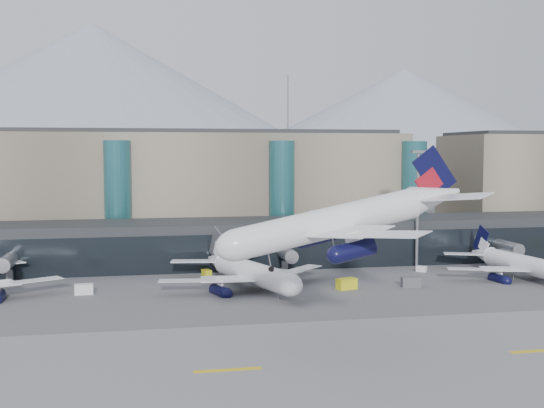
{
  "coord_description": "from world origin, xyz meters",
  "views": [
    {
      "loc": [
        -29.68,
        -92.02,
        25.46
      ],
      "look_at": [
        -5.63,
        32.0,
        15.62
      ],
      "focal_mm": 45.0,
      "sensor_mm": 36.0,
      "label": 1
    }
  ],
  "objects_px": {
    "jet_parked_right": "(515,257)",
    "veh_h": "(347,284)",
    "veh_d": "(494,262)",
    "lightmast_mid": "(417,202)",
    "veh_g": "(421,269)",
    "hero_jet": "(352,211)",
    "veh_c": "(411,282)",
    "veh_b": "(207,273)",
    "jet_parked_mid": "(245,264)",
    "veh_a": "(84,289)"
  },
  "relations": [
    {
      "from": "veh_h",
      "to": "hero_jet",
      "type": "bearing_deg",
      "value": -123.8
    },
    {
      "from": "jet_parked_mid",
      "to": "veh_a",
      "type": "xyz_separation_m",
      "value": [
        -29.07,
        -0.55,
        -3.47
      ]
    },
    {
      "from": "lightmast_mid",
      "to": "veh_b",
      "type": "xyz_separation_m",
      "value": [
        -46.67,
        -2.95,
        -13.74
      ]
    },
    {
      "from": "veh_c",
      "to": "veh_h",
      "type": "height_order",
      "value": "veh_h"
    },
    {
      "from": "hero_jet",
      "to": "jet_parked_right",
      "type": "height_order",
      "value": "hero_jet"
    },
    {
      "from": "hero_jet",
      "to": "veh_h",
      "type": "bearing_deg",
      "value": 68.74
    },
    {
      "from": "veh_b",
      "to": "veh_g",
      "type": "height_order",
      "value": "veh_b"
    },
    {
      "from": "jet_parked_right",
      "to": "veh_b",
      "type": "bearing_deg",
      "value": 70.61
    },
    {
      "from": "veh_d",
      "to": "veh_h",
      "type": "height_order",
      "value": "veh_h"
    },
    {
      "from": "veh_g",
      "to": "veh_c",
      "type": "bearing_deg",
      "value": -78.56
    },
    {
      "from": "veh_a",
      "to": "veh_b",
      "type": "relative_size",
      "value": 1.37
    },
    {
      "from": "veh_b",
      "to": "jet_parked_mid",
      "type": "bearing_deg",
      "value": -170.51
    },
    {
      "from": "hero_jet",
      "to": "jet_parked_right",
      "type": "xyz_separation_m",
      "value": [
        47.74,
        41.6,
        -13.84
      ]
    },
    {
      "from": "jet_parked_right",
      "to": "veh_h",
      "type": "xyz_separation_m",
      "value": [
        -37.09,
        -5.18,
        -3.0
      ]
    },
    {
      "from": "jet_parked_mid",
      "to": "veh_h",
      "type": "relative_size",
      "value": 9.86
    },
    {
      "from": "jet_parked_right",
      "to": "veh_a",
      "type": "bearing_deg",
      "value": 82.69
    },
    {
      "from": "veh_g",
      "to": "veh_h",
      "type": "relative_size",
      "value": 0.57
    },
    {
      "from": "jet_parked_right",
      "to": "veh_d",
      "type": "distance_m",
      "value": 14.36
    },
    {
      "from": "jet_parked_right",
      "to": "veh_h",
      "type": "height_order",
      "value": "jet_parked_right"
    },
    {
      "from": "veh_a",
      "to": "veh_h",
      "type": "xyz_separation_m",
      "value": [
        47.28,
        -4.68,
        0.1
      ]
    },
    {
      "from": "veh_a",
      "to": "veh_b",
      "type": "height_order",
      "value": "veh_a"
    },
    {
      "from": "lightmast_mid",
      "to": "veh_g",
      "type": "relative_size",
      "value": 12.23
    },
    {
      "from": "jet_parked_mid",
      "to": "veh_b",
      "type": "height_order",
      "value": "jet_parked_mid"
    },
    {
      "from": "lightmast_mid",
      "to": "hero_jet",
      "type": "distance_m",
      "value": 66.29
    },
    {
      "from": "veh_d",
      "to": "jet_parked_mid",
      "type": "bearing_deg",
      "value": 165.57
    },
    {
      "from": "hero_jet",
      "to": "jet_parked_mid",
      "type": "bearing_deg",
      "value": 95.32
    },
    {
      "from": "hero_jet",
      "to": "veh_g",
      "type": "bearing_deg",
      "value": 53.22
    },
    {
      "from": "jet_parked_right",
      "to": "veh_d",
      "type": "height_order",
      "value": "jet_parked_right"
    },
    {
      "from": "hero_jet",
      "to": "jet_parked_mid",
      "type": "height_order",
      "value": "hero_jet"
    },
    {
      "from": "jet_parked_mid",
      "to": "veh_d",
      "type": "bearing_deg",
      "value": -95.94
    },
    {
      "from": "hero_jet",
      "to": "veh_d",
      "type": "xyz_separation_m",
      "value": [
        50.76,
        55.28,
        -17.01
      ]
    },
    {
      "from": "veh_c",
      "to": "jet_parked_right",
      "type": "bearing_deg",
      "value": 21.94
    },
    {
      "from": "veh_b",
      "to": "veh_d",
      "type": "height_order",
      "value": "veh_d"
    },
    {
      "from": "veh_c",
      "to": "veh_g",
      "type": "xyz_separation_m",
      "value": [
        8.58,
        15.06,
        -0.36
      ]
    },
    {
      "from": "veh_h",
      "to": "jet_parked_mid",
      "type": "bearing_deg",
      "value": 146.47
    },
    {
      "from": "veh_a",
      "to": "veh_c",
      "type": "bearing_deg",
      "value": -8.76
    },
    {
      "from": "jet_parked_mid",
      "to": "jet_parked_right",
      "type": "relative_size",
      "value": 1.1
    },
    {
      "from": "veh_d",
      "to": "veh_h",
      "type": "distance_m",
      "value": 44.32
    },
    {
      "from": "hero_jet",
      "to": "veh_c",
      "type": "bearing_deg",
      "value": 52.34
    },
    {
      "from": "jet_parked_right",
      "to": "lightmast_mid",
      "type": "bearing_deg",
      "value": 35.22
    },
    {
      "from": "hero_jet",
      "to": "veh_c",
      "type": "height_order",
      "value": "hero_jet"
    },
    {
      "from": "veh_c",
      "to": "veh_g",
      "type": "height_order",
      "value": "veh_c"
    },
    {
      "from": "veh_d",
      "to": "veh_h",
      "type": "bearing_deg",
      "value": 177.6
    },
    {
      "from": "lightmast_mid",
      "to": "veh_h",
      "type": "height_order",
      "value": "lightmast_mid"
    },
    {
      "from": "veh_b",
      "to": "veh_c",
      "type": "distance_m",
      "value": 40.91
    },
    {
      "from": "veh_b",
      "to": "veh_h",
      "type": "xyz_separation_m",
      "value": [
        24.13,
        -17.91,
        0.33
      ]
    },
    {
      "from": "veh_c",
      "to": "veh_d",
      "type": "xyz_separation_m",
      "value": [
        27.72,
        19.39,
        -0.14
      ]
    },
    {
      "from": "veh_b",
      "to": "veh_c",
      "type": "height_order",
      "value": "veh_c"
    },
    {
      "from": "lightmast_mid",
      "to": "jet_parked_mid",
      "type": "distance_m",
      "value": 44.78
    },
    {
      "from": "veh_b",
      "to": "veh_g",
      "type": "distance_m",
      "value": 45.22
    }
  ]
}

